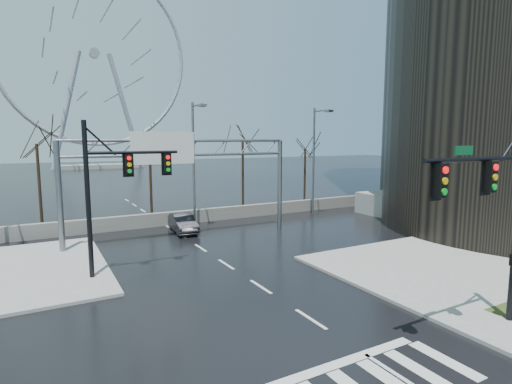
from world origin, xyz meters
TOP-DOWN VIEW (x-y plane):
  - ground at (0.00, 0.00)m, footprint 260.00×260.00m
  - sidewalk_right_ext at (10.00, 2.00)m, footprint 12.00×10.00m
  - sidewalk_far at (-11.00, 12.00)m, footprint 10.00×12.00m
  - barrier_wall at (0.00, 20.00)m, footprint 52.00×0.50m
  - signal_mast_near at (5.14, -4.04)m, footprint 5.52×0.41m
  - signal_mast_far at (-5.87, 8.96)m, footprint 4.72×0.41m
  - sign_gantry at (-0.38, 14.96)m, footprint 16.36×0.40m
  - streetlight_mid at (2.00, 18.16)m, footprint 0.50×2.55m
  - streetlight_right at (14.00, 18.16)m, footprint 0.50×2.55m
  - tree_left at (-9.00, 23.50)m, footprint 3.75×3.75m
  - tree_center at (0.00, 24.50)m, footprint 3.25×3.25m
  - tree_right at (9.00, 23.50)m, footprint 3.90×3.90m
  - tree_far_right at (17.00, 24.00)m, footprint 3.40×3.40m
  - ferris_wheel at (5.00, 95.00)m, footprint 45.00×6.00m
  - car at (0.49, 17.00)m, footprint 1.88×4.43m

SIDE VIEW (x-z plane):
  - ground at x=0.00m, z-range 0.00..0.00m
  - sidewalk_right_ext at x=10.00m, z-range 0.00..0.15m
  - sidewalk_far at x=-11.00m, z-range 0.00..0.15m
  - barrier_wall at x=0.00m, z-range 0.00..1.10m
  - car at x=0.49m, z-range 0.00..1.42m
  - signal_mast_far at x=-5.87m, z-range 0.83..8.83m
  - signal_mast_near at x=5.14m, z-range 0.87..8.87m
  - tree_center at x=0.00m, z-range 1.92..8.42m
  - sign_gantry at x=-0.38m, z-range 1.38..8.98m
  - tree_far_right at x=17.00m, z-range 2.01..8.81m
  - streetlight_mid at x=2.00m, z-range 0.89..10.89m
  - streetlight_right at x=14.00m, z-range 0.89..10.89m
  - tree_left at x=-9.00m, z-range 2.23..9.73m
  - tree_right at x=9.00m, z-range 2.32..10.12m
  - ferris_wheel at x=5.00m, z-range 0.68..51.59m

